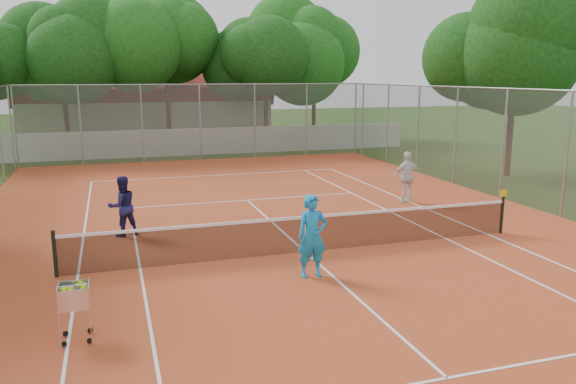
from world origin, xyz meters
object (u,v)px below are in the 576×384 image
object	(u,v)px
player_far_left	(122,206)
ball_hopper	(75,310)
tennis_net	(306,234)
player_far_right	(407,177)
clubhouse	(147,107)
player_near	(312,236)

from	to	relation	value
player_far_left	ball_hopper	xyz separation A→B (m)	(-0.94, -6.43, -0.31)
tennis_net	player_far_right	distance (m)	6.98
ball_hopper	player_far_left	bearing A→B (deg)	76.26
clubhouse	ball_hopper	size ratio (longest dim) A/B	15.01
clubhouse	player_near	xyz separation A→B (m)	(1.55, -30.69, -1.24)
clubhouse	player_far_left	distance (m)	26.14
player_far_left	tennis_net	bearing A→B (deg)	126.07
player_near	ball_hopper	size ratio (longest dim) A/B	1.72
player_far_left	ball_hopper	bearing A→B (deg)	62.12
tennis_net	ball_hopper	distance (m)	6.34
clubhouse	player_far_left	bearing A→B (deg)	-95.26
player_far_right	player_far_left	bearing A→B (deg)	9.48
ball_hopper	clubhouse	bearing A→B (deg)	78.73
player_near	tennis_net	bearing A→B (deg)	77.20
tennis_net	ball_hopper	xyz separation A→B (m)	(-5.34, -3.42, 0.06)
ball_hopper	player_near	bearing A→B (deg)	14.11
tennis_net	player_near	distance (m)	1.80
tennis_net	player_far_left	size ratio (longest dim) A/B	6.98
clubhouse	player_far_left	size ratio (longest dim) A/B	9.63
player_near	player_far_left	xyz separation A→B (m)	(-3.95, 4.69, -0.09)
player_near	ball_hopper	xyz separation A→B (m)	(-4.89, -1.73, -0.39)
tennis_net	player_far_left	xyz separation A→B (m)	(-4.39, 3.01, 0.36)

